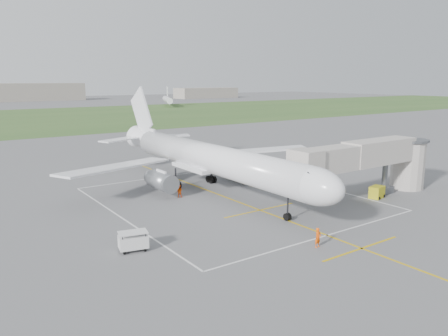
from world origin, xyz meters
TOP-DOWN VIEW (x-y plane):
  - ground at (0.00, 0.00)m, footprint 700.00×700.00m
  - grass_strip at (0.00, 130.00)m, footprint 700.00×120.00m
  - apron_markings at (0.00, -5.82)m, footprint 28.20×60.00m
  - airliner at (-0.00, 0.75)m, footprint 38.93×46.75m
  - jet_bridge at (15.72, -13.50)m, footprint 23.40×5.00m
  - gpu_unit at (15.33, -14.39)m, footprint 2.24×1.78m
  - baggage_cart at (-16.69, -12.94)m, footprint 2.73×1.99m
  - ramp_worker_nose at (-2.97, -21.55)m, footprint 0.68×0.48m
  - ramp_worker_wing at (-4.80, 0.14)m, footprint 0.98×0.93m
  - distant_aircraft at (7.00, 171.87)m, footprint 175.50×30.67m

SIDE VIEW (x-z plane):
  - ground at x=0.00m, z-range 0.00..0.00m
  - apron_markings at x=0.00m, z-range 0.00..0.01m
  - grass_strip at x=0.00m, z-range 0.00..0.02m
  - gpu_unit at x=15.33m, z-range -0.01..1.49m
  - ramp_worker_wing at x=-4.80m, z-range 0.00..1.59m
  - baggage_cart at x=-16.69m, z-range 0.02..1.73m
  - ramp_worker_nose at x=-2.97m, z-range 0.00..1.78m
  - distant_aircraft at x=7.00m, z-range -0.84..8.01m
  - airliner at x=0.00m, z-range -2.37..11.15m
  - jet_bridge at x=15.72m, z-range 1.14..8.34m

